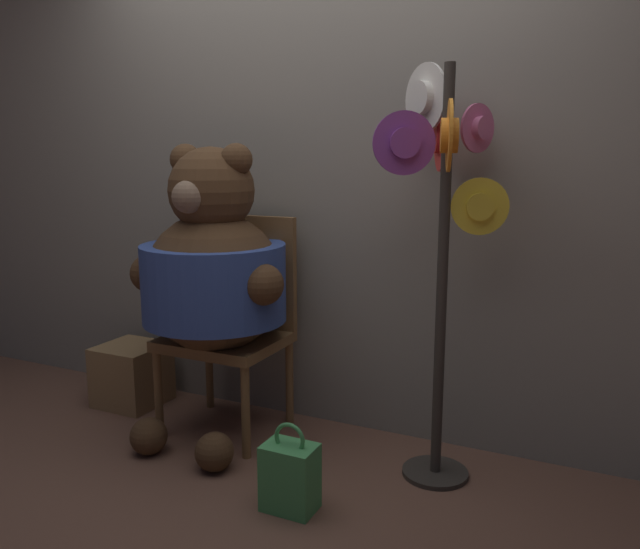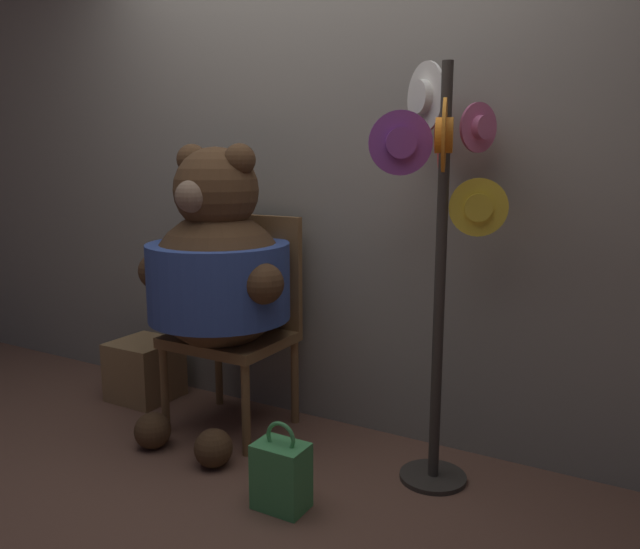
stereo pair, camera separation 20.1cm
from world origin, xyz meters
TOP-DOWN VIEW (x-y plane):
  - ground_plane at (0.00, 0.00)m, footprint 14.00×14.00m
  - wall_back at (0.00, 0.61)m, footprint 8.00×0.10m
  - chair at (-0.34, 0.33)m, footprint 0.55×0.47m
  - teddy_bear at (-0.34, 0.16)m, footprint 0.81×0.71m
  - hat_display_rack at (0.69, 0.27)m, footprint 0.49×0.53m
  - handbag_on_ground at (0.28, -0.25)m, footprint 0.20×0.14m
  - wooden_crate at (-1.00, 0.31)m, footprint 0.33×0.33m

SIDE VIEW (x-z plane):
  - ground_plane at x=0.00m, z-range 0.00..0.00m
  - handbag_on_ground at x=0.28m, z-range -0.04..0.31m
  - wooden_crate at x=-1.00m, z-range 0.00..0.33m
  - chair at x=-0.34m, z-range 0.04..1.09m
  - teddy_bear at x=-0.34m, z-range 0.11..1.50m
  - hat_display_rack at x=0.69m, z-range 0.29..1.99m
  - wall_back at x=0.00m, z-range 0.00..2.40m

